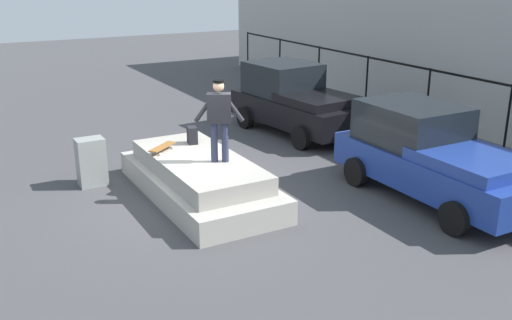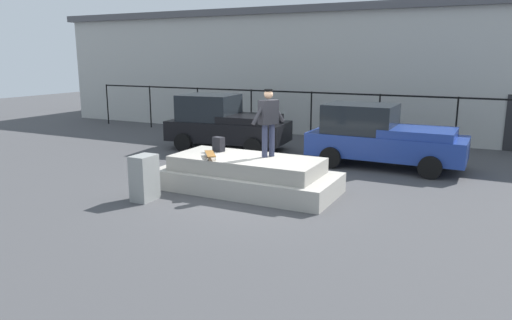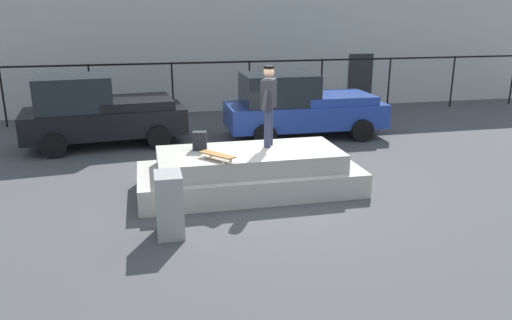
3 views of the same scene
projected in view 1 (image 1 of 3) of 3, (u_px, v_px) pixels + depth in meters
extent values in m
plane|color=#424244|center=(196.00, 202.00, 12.01)|extent=(60.00, 60.00, 0.00)
cube|color=#ADA89E|center=(199.00, 185.00, 12.25)|extent=(4.53, 2.00, 0.49)
cube|color=#A09B91|center=(199.00, 166.00, 12.11)|extent=(3.72, 1.64, 0.37)
cylinder|color=#2D334C|center=(225.00, 142.00, 11.67)|extent=(0.14, 0.14, 0.82)
cylinder|color=#2D334C|center=(214.00, 142.00, 11.66)|extent=(0.14, 0.14, 0.82)
cube|color=#26262B|center=(219.00, 108.00, 11.44)|extent=(0.43, 0.53, 0.59)
cylinder|color=#26262B|center=(234.00, 108.00, 11.46)|extent=(0.28, 0.42, 0.56)
cylinder|color=#26262B|center=(204.00, 109.00, 11.44)|extent=(0.28, 0.42, 0.56)
sphere|color=tan|center=(219.00, 86.00, 11.30)|extent=(0.22, 0.22, 0.22)
cylinder|color=black|center=(218.00, 81.00, 11.27)|extent=(0.28, 0.28, 0.05)
cube|color=brown|center=(162.00, 147.00, 12.40)|extent=(0.65, 0.75, 0.02)
cylinder|color=silver|center=(173.00, 147.00, 12.61)|extent=(0.06, 0.06, 0.06)
cylinder|color=silver|center=(165.00, 146.00, 12.69)|extent=(0.06, 0.06, 0.06)
cylinder|color=silver|center=(160.00, 154.00, 12.16)|extent=(0.06, 0.06, 0.06)
cylinder|color=silver|center=(152.00, 153.00, 12.23)|extent=(0.06, 0.06, 0.06)
cube|color=black|center=(192.00, 135.00, 12.94)|extent=(0.31, 0.25, 0.38)
cube|color=black|center=(298.00, 110.00, 16.78)|extent=(4.45, 2.30, 0.71)
cube|color=black|center=(283.00, 78.00, 17.10)|extent=(2.09, 1.90, 0.92)
cube|color=black|center=(318.00, 99.00, 15.97)|extent=(2.10, 1.96, 0.24)
cylinder|color=black|center=(295.00, 109.00, 18.44)|extent=(0.66, 0.28, 0.64)
cylinder|color=black|center=(245.00, 117.00, 17.40)|extent=(0.66, 0.28, 0.64)
cylinder|color=black|center=(354.00, 127.00, 16.38)|extent=(0.66, 0.28, 0.64)
cylinder|color=black|center=(301.00, 138.00, 15.35)|extent=(0.66, 0.28, 0.64)
cube|color=navy|center=(436.00, 169.00, 11.94)|extent=(4.61, 1.85, 0.69)
cube|color=black|center=(412.00, 124.00, 12.36)|extent=(2.08, 1.68, 0.87)
cube|color=navy|center=(474.00, 160.00, 11.02)|extent=(2.08, 1.74, 0.24)
cylinder|color=black|center=(419.00, 159.00, 13.65)|extent=(0.64, 0.23, 0.64)
cylinder|color=black|center=(356.00, 172.00, 12.81)|extent=(0.64, 0.23, 0.64)
cylinder|color=black|center=(455.00, 218.00, 10.44)|extent=(0.64, 0.23, 0.64)
cube|color=gray|center=(91.00, 162.00, 12.76)|extent=(0.44, 0.60, 1.07)
cylinder|color=black|center=(248.00, 55.00, 25.21)|extent=(0.06, 0.06, 1.95)
cylinder|color=black|center=(280.00, 63.00, 23.00)|extent=(0.06, 0.06, 1.95)
cylinder|color=black|center=(318.00, 74.00, 20.79)|extent=(0.06, 0.06, 1.95)
cylinder|color=black|center=(366.00, 86.00, 18.58)|extent=(0.06, 0.06, 1.95)
cylinder|color=black|center=(427.00, 103.00, 16.37)|extent=(0.06, 0.06, 1.95)
cylinder|color=black|center=(507.00, 124.00, 14.17)|extent=(0.06, 0.06, 1.95)
cube|color=black|center=(468.00, 77.00, 14.97)|extent=(24.00, 0.04, 0.06)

